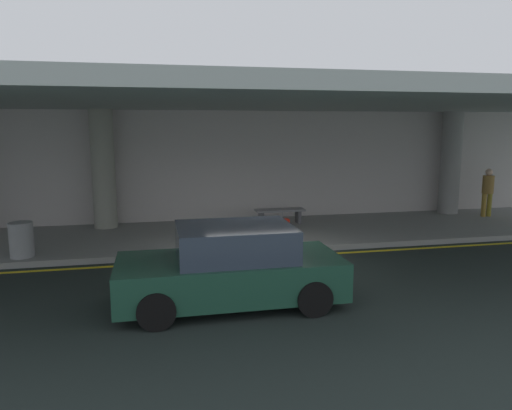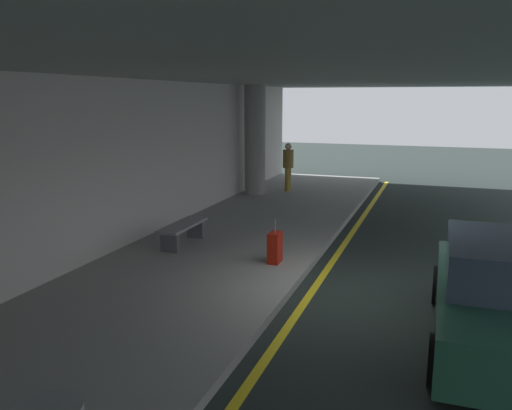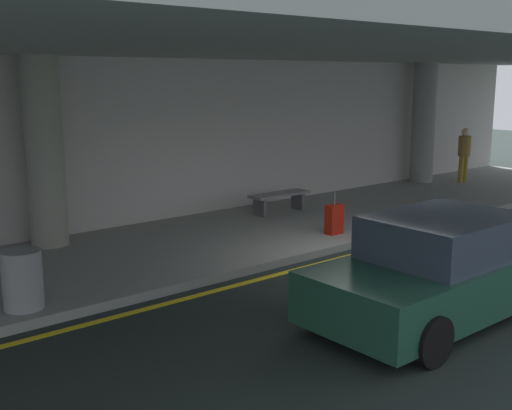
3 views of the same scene
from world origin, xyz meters
name	(u,v)px [view 2 (image 2 of 3)]	position (x,y,z in m)	size (l,w,h in m)	color
ground_plane	(352,297)	(0.00, 0.00, 0.00)	(60.00, 60.00, 0.00)	#1F2825
sidewalk	(191,273)	(0.00, 3.10, 0.07)	(26.00, 4.20, 0.15)	gray
lane_stripe_yellow	(312,291)	(0.00, 0.71, 0.00)	(26.00, 0.14, 0.01)	yellow
support_column_center	(255,140)	(8.00, 4.66, 1.97)	(0.71, 0.71, 3.65)	gray
ceiling_overhang	(211,65)	(0.00, 2.60, 3.95)	(28.00, 13.20, 0.30)	#919B97
terminal_back_wall	(88,173)	(0.00, 5.35, 1.90)	(26.00, 0.30, 3.80)	#BBB4B0
car_dark_green	(507,298)	(-1.13, -2.27, 0.71)	(4.10, 1.92, 1.50)	#1B4232
traveler_with_luggage	(288,164)	(8.90, 3.74, 1.11)	(0.38, 0.38, 1.68)	olive
suitcase_upright_primary	(275,248)	(0.93, 1.70, 0.46)	(0.36, 0.22, 0.90)	#A3180B
bench_metal	(183,229)	(1.48, 4.03, 0.50)	(1.60, 0.50, 0.48)	slate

